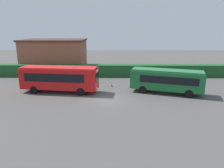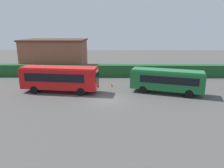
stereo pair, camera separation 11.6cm
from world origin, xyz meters
name	(u,v)px [view 1 (the left image)]	position (x,y,z in m)	size (l,w,h in m)	color
ground_plane	(107,100)	(0.00, 0.00, 0.00)	(115.76, 115.76, 0.00)	#514F4C
bus_red	(60,78)	(-6.22, 2.93, 1.91)	(10.15, 3.49, 3.34)	red
bus_green	(166,80)	(7.43, 2.62, 1.77)	(9.21, 4.93, 3.05)	#19602D
person_center	(83,79)	(-3.67, 6.33, 1.02)	(0.26, 0.39, 1.89)	black
person_right	(152,81)	(6.23, 5.45, 0.91)	(0.35, 0.50, 1.74)	silver
hedge_row	(109,71)	(0.00, 12.25, 1.02)	(69.88, 1.74, 2.05)	#1E5327
depot_building	(55,55)	(-10.54, 16.79, 3.07)	(11.53, 8.21, 6.11)	brown
traffic_cone	(112,85)	(0.44, 5.55, 0.30)	(0.36, 0.36, 0.60)	orange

